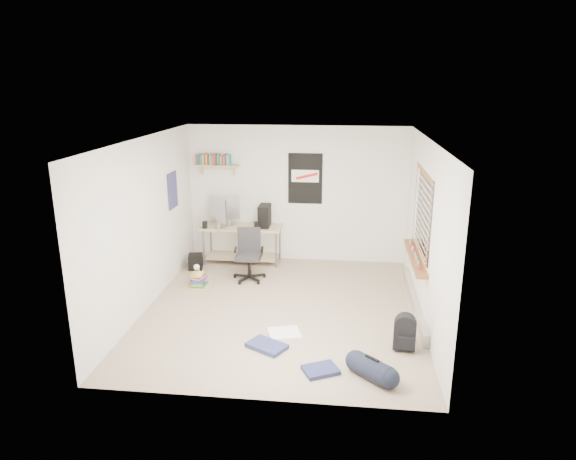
# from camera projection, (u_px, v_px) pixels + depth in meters

# --- Properties ---
(floor) EXTENTS (4.00, 4.50, 0.01)m
(floor) POSITION_uv_depth(u_px,v_px,m) (282.00, 310.00, 7.61)
(floor) COLOR gray
(floor) RESTS_ON ground
(ceiling) EXTENTS (4.00, 4.50, 0.01)m
(ceiling) POSITION_uv_depth(u_px,v_px,m) (281.00, 139.00, 6.90)
(ceiling) COLOR white
(ceiling) RESTS_ON ground
(back_wall) EXTENTS (4.00, 0.01, 2.50)m
(back_wall) POSITION_uv_depth(u_px,v_px,m) (297.00, 194.00, 9.41)
(back_wall) COLOR silver
(back_wall) RESTS_ON ground
(left_wall) EXTENTS (0.01, 4.50, 2.50)m
(left_wall) POSITION_uv_depth(u_px,v_px,m) (145.00, 224.00, 7.47)
(left_wall) COLOR silver
(left_wall) RESTS_ON ground
(right_wall) EXTENTS (0.01, 4.50, 2.50)m
(right_wall) POSITION_uv_depth(u_px,v_px,m) (426.00, 233.00, 7.04)
(right_wall) COLOR silver
(right_wall) RESTS_ON ground
(desk) EXTENTS (1.58, 1.04, 0.66)m
(desk) POSITION_uv_depth(u_px,v_px,m) (243.00, 243.00, 9.52)
(desk) COLOR beige
(desk) RESTS_ON floor
(monitor_left) EXTENTS (0.40, 0.31, 0.46)m
(monitor_left) POSITION_uv_depth(u_px,v_px,m) (219.00, 218.00, 9.16)
(monitor_left) COLOR #999A9E
(monitor_left) RESTS_ON desk
(monitor_right) EXTENTS (0.39, 0.26, 0.42)m
(monitor_right) POSITION_uv_depth(u_px,v_px,m) (229.00, 216.00, 9.35)
(monitor_right) COLOR #B6B5BB
(monitor_right) RESTS_ON desk
(pc_tower) EXTENTS (0.20, 0.41, 0.43)m
(pc_tower) POSITION_uv_depth(u_px,v_px,m) (265.00, 217.00, 9.33)
(pc_tower) COLOR black
(pc_tower) RESTS_ON desk
(keyboard) EXTENTS (0.38, 0.26, 0.02)m
(keyboard) POSITION_uv_depth(u_px,v_px,m) (219.00, 229.00, 9.29)
(keyboard) COLOR black
(keyboard) RESTS_ON desk
(speaker_left) EXTENTS (0.09, 0.09, 0.16)m
(speaker_left) POSITION_uv_depth(u_px,v_px,m) (205.00, 226.00, 9.23)
(speaker_left) COLOR black
(speaker_left) RESTS_ON desk
(speaker_right) EXTENTS (0.11, 0.11, 0.17)m
(speaker_right) POSITION_uv_depth(u_px,v_px,m) (257.00, 227.00, 9.16)
(speaker_right) COLOR black
(speaker_right) RESTS_ON desk
(office_chair) EXTENTS (0.65, 0.65, 0.88)m
(office_chair) POSITION_uv_depth(u_px,v_px,m) (249.00, 252.00, 8.61)
(office_chair) COLOR #27272A
(office_chair) RESTS_ON floor
(wall_shelf) EXTENTS (0.80, 0.22, 0.24)m
(wall_shelf) POSITION_uv_depth(u_px,v_px,m) (217.00, 165.00, 9.30)
(wall_shelf) COLOR tan
(wall_shelf) RESTS_ON back_wall
(poster_back_wall) EXTENTS (0.62, 0.03, 0.92)m
(poster_back_wall) POSITION_uv_depth(u_px,v_px,m) (305.00, 179.00, 9.28)
(poster_back_wall) COLOR black
(poster_back_wall) RESTS_ON back_wall
(poster_left_wall) EXTENTS (0.02, 0.42, 0.60)m
(poster_left_wall) POSITION_uv_depth(u_px,v_px,m) (173.00, 190.00, 8.54)
(poster_left_wall) COLOR navy
(poster_left_wall) RESTS_ON left_wall
(window) EXTENTS (0.10, 1.50, 1.26)m
(window) POSITION_uv_depth(u_px,v_px,m) (420.00, 213.00, 7.27)
(window) COLOR brown
(window) RESTS_ON right_wall
(baseboard_heater) EXTENTS (0.08, 2.50, 0.18)m
(baseboard_heater) POSITION_uv_depth(u_px,v_px,m) (414.00, 302.00, 7.66)
(baseboard_heater) COLOR #B7B2A8
(baseboard_heater) RESTS_ON floor
(backpack) EXTENTS (0.30, 0.25, 0.37)m
(backpack) POSITION_uv_depth(u_px,v_px,m) (405.00, 335.00, 6.43)
(backpack) COLOR black
(backpack) RESTS_ON floor
(duffel_bag) EXTENTS (0.35, 0.35, 0.49)m
(duffel_bag) POSITION_uv_depth(u_px,v_px,m) (372.00, 368.00, 5.81)
(duffel_bag) COLOR black
(duffel_bag) RESTS_ON floor
(tshirt) EXTENTS (0.50, 0.46, 0.04)m
(tshirt) POSITION_uv_depth(u_px,v_px,m) (284.00, 333.00, 6.85)
(tshirt) COLOR white
(tshirt) RESTS_ON floor
(jeans_a) EXTENTS (0.57, 0.51, 0.05)m
(jeans_a) POSITION_uv_depth(u_px,v_px,m) (267.00, 346.00, 6.51)
(jeans_a) COLOR navy
(jeans_a) RESTS_ON floor
(jeans_b) EXTENTS (0.48, 0.44, 0.05)m
(jeans_b) POSITION_uv_depth(u_px,v_px,m) (321.00, 370.00, 5.98)
(jeans_b) COLOR #232850
(jeans_b) RESTS_ON floor
(book_stack) EXTENTS (0.61, 0.56, 0.34)m
(book_stack) POSITION_uv_depth(u_px,v_px,m) (198.00, 277.00, 8.43)
(book_stack) COLOR brown
(book_stack) RESTS_ON floor
(desk_lamp) EXTENTS (0.15, 0.20, 0.18)m
(desk_lamp) POSITION_uv_depth(u_px,v_px,m) (198.00, 265.00, 8.34)
(desk_lamp) COLOR silver
(desk_lamp) RESTS_ON book_stack
(subwoofer) EXTENTS (0.28, 0.28, 0.27)m
(subwoofer) POSITION_uv_depth(u_px,v_px,m) (196.00, 262.00, 9.19)
(subwoofer) COLOR black
(subwoofer) RESTS_ON floor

